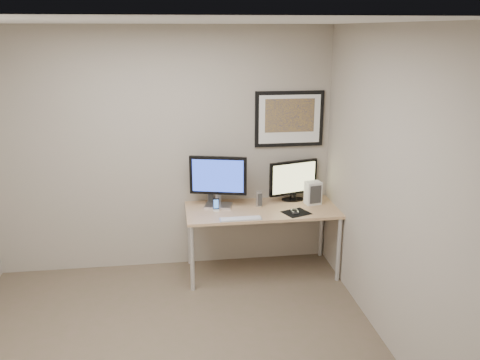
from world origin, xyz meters
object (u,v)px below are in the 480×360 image
at_px(framed_art, 289,119).
at_px(speaker_right, 259,199).
at_px(monitor_tv, 293,179).
at_px(speaker_left, 211,194).
at_px(phone_dock, 216,204).
at_px(keyboard, 241,219).
at_px(desk, 262,214).
at_px(fan_unit, 313,193).
at_px(monitor_large, 218,179).

xyz_separation_m(framed_art, speaker_right, (-0.37, -0.25, -0.81)).
height_order(framed_art, monitor_tv, framed_art).
height_order(monitor_tv, speaker_left, monitor_tv).
distance_m(phone_dock, keyboard, 0.37).
bearing_deg(keyboard, speaker_left, 112.78).
xyz_separation_m(desk, speaker_left, (-0.51, 0.28, 0.16)).
distance_m(monitor_tv, speaker_right, 0.45).
bearing_deg(desk, keyboard, -133.26).
relative_size(phone_dock, fan_unit, 0.55).
bearing_deg(keyboard, desk, 45.69).
bearing_deg(speaker_left, monitor_tv, 3.67).
relative_size(framed_art, speaker_left, 3.90).
bearing_deg(phone_dock, keyboard, -52.37).
distance_m(speaker_left, speaker_right, 0.53).
bearing_deg(phone_dock, fan_unit, 4.22).
height_order(framed_art, phone_dock, framed_art).
relative_size(monitor_large, speaker_left, 3.10).
distance_m(keyboard, fan_unit, 0.92).
height_order(monitor_large, phone_dock, monitor_large).
distance_m(speaker_right, fan_unit, 0.59).
distance_m(desk, speaker_right, 0.17).
height_order(phone_dock, fan_unit, fan_unit).
relative_size(monitor_tv, fan_unit, 2.25).
height_order(speaker_right, phone_dock, speaker_right).
height_order(monitor_tv, speaker_right, monitor_tv).
xyz_separation_m(desk, monitor_tv, (0.39, 0.22, 0.31)).
bearing_deg(desk, framed_art, 43.46).
relative_size(framed_art, keyboard, 1.78).
bearing_deg(monitor_large, fan_unit, 11.34).
bearing_deg(fan_unit, keyboard, -167.77).
bearing_deg(speaker_left, phone_dock, -76.66).
relative_size(monitor_tv, speaker_right, 3.41).
relative_size(framed_art, phone_dock, 5.49).
xyz_separation_m(framed_art, phone_dock, (-0.84, -0.33, -0.82)).
height_order(framed_art, monitor_large, framed_art).
distance_m(speaker_left, fan_unit, 1.11).
xyz_separation_m(framed_art, fan_unit, (0.22, -0.26, -0.77)).
bearing_deg(framed_art, monitor_tv, -72.10).
relative_size(monitor_tv, speaker_left, 2.92).
distance_m(monitor_tv, speaker_left, 0.91).
relative_size(framed_art, fan_unit, 3.01).
xyz_separation_m(monitor_tv, fan_unit, (0.19, -0.14, -0.12)).
bearing_deg(desk, fan_unit, 7.42).
xyz_separation_m(speaker_left, speaker_right, (0.50, -0.19, -0.01)).
distance_m(framed_art, fan_unit, 0.84).
bearing_deg(speaker_right, desk, -85.16).
distance_m(desk, monitor_large, 0.60).
bearing_deg(framed_art, monitor_large, -165.65).
bearing_deg(keyboard, monitor_tv, 36.46).
height_order(desk, speaker_right, speaker_right).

